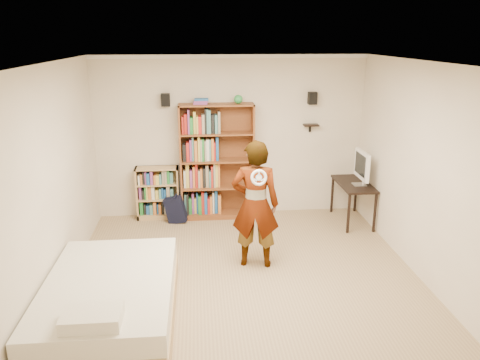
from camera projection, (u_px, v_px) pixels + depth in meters
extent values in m
cube|color=tan|center=(246.00, 284.00, 5.89)|extent=(4.50, 5.00, 0.01)
cube|color=silver|center=(231.00, 137.00, 7.86)|extent=(4.50, 0.02, 2.70)
cube|color=silver|center=(285.00, 294.00, 3.11)|extent=(4.50, 0.02, 2.70)
cube|color=silver|center=(49.00, 187.00, 5.29)|extent=(0.02, 5.00, 2.70)
cube|color=silver|center=(430.00, 177.00, 5.69)|extent=(0.02, 5.00, 2.70)
cube|color=white|center=(246.00, 63.00, 5.09)|extent=(4.50, 5.00, 0.02)
cube|color=white|center=(230.00, 56.00, 7.44)|extent=(4.50, 0.06, 0.06)
cube|color=white|center=(290.00, 93.00, 2.75)|extent=(4.50, 0.06, 0.06)
cube|color=white|center=(36.00, 68.00, 4.90)|extent=(0.06, 5.00, 0.06)
cube|color=white|center=(441.00, 65.00, 5.29)|extent=(0.06, 5.00, 0.06)
cube|color=black|center=(165.00, 100.00, 7.48)|extent=(0.14, 0.12, 0.20)
cube|color=black|center=(312.00, 98.00, 7.69)|extent=(0.14, 0.12, 0.20)
cube|color=black|center=(311.00, 125.00, 7.84)|extent=(0.25, 0.16, 0.02)
imported|color=black|center=(255.00, 204.00, 6.14)|extent=(0.69, 0.52, 1.73)
torus|color=white|center=(259.00, 178.00, 5.70)|extent=(0.20, 0.08, 0.21)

